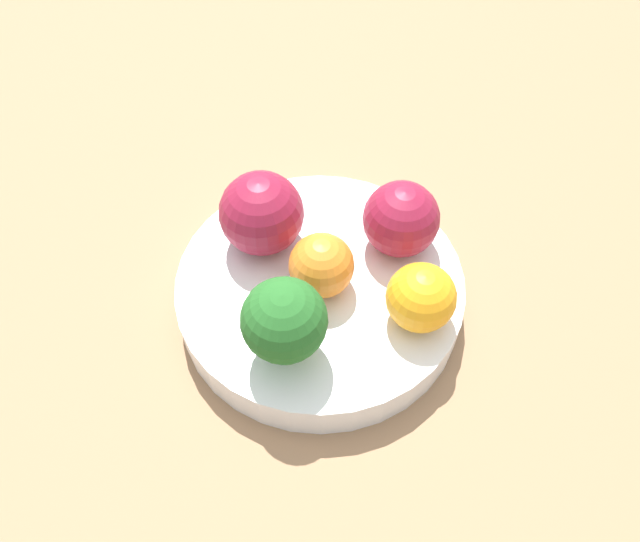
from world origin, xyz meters
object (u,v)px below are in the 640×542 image
(broccoli, at_px, (284,322))
(apple_red, at_px, (262,213))
(orange_front, at_px, (318,266))
(apple_green, at_px, (401,219))
(bowl, at_px, (320,291))
(orange_back, at_px, (421,298))

(broccoli, relative_size, apple_red, 1.07)
(apple_red, relative_size, orange_front, 1.34)
(apple_green, xyz_separation_m, orange_front, (-0.03, 0.07, -0.01))
(broccoli, xyz_separation_m, apple_red, (0.10, 0.00, -0.01))
(bowl, xyz_separation_m, apple_red, (0.04, 0.03, 0.05))
(bowl, xyz_separation_m, orange_back, (-0.05, -0.06, 0.04))
(bowl, bearing_deg, apple_red, 37.81)
(broccoli, bearing_deg, apple_green, -52.97)
(orange_back, bearing_deg, orange_front, 56.93)
(apple_red, height_order, apple_green, apple_red)
(apple_red, distance_m, apple_green, 0.10)
(apple_red, relative_size, apple_green, 1.10)
(apple_green, distance_m, orange_back, 0.07)
(bowl, relative_size, broccoli, 3.18)
(bowl, height_order, apple_red, apple_red)
(broccoli, xyz_separation_m, apple_green, (0.08, -0.10, -0.01))
(bowl, xyz_separation_m, broccoli, (-0.05, 0.03, 0.05))
(apple_red, xyz_separation_m, orange_back, (-0.09, -0.10, -0.01))
(orange_front, bearing_deg, broccoli, 147.02)
(bowl, bearing_deg, apple_green, -72.25)
(bowl, relative_size, orange_back, 4.41)
(bowl, xyz_separation_m, apple_green, (0.02, -0.07, 0.04))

